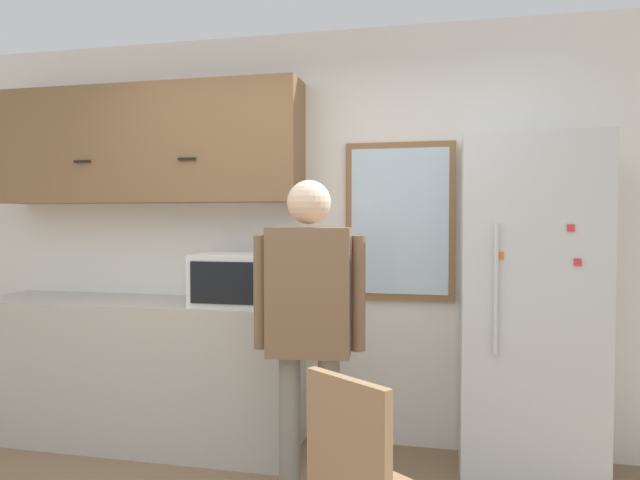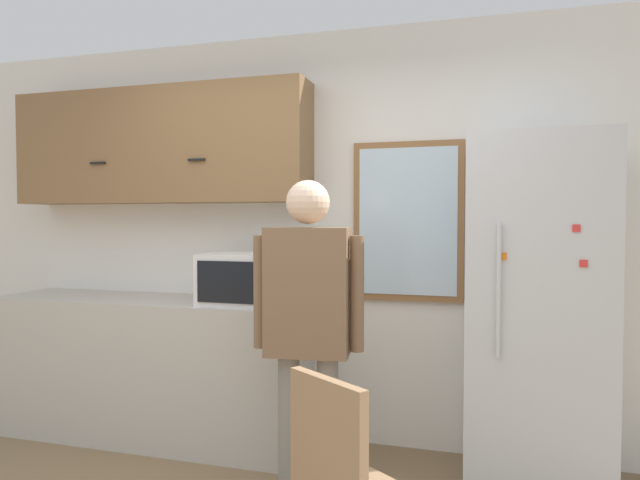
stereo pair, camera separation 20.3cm
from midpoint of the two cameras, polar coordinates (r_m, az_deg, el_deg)
back_wall at (r=3.81m, az=-2.12°, el=0.27°), size 6.00×0.06×2.70m
counter at (r=4.08m, az=-19.20°, el=-12.25°), size 2.15×0.60×0.94m
upper_cabinets at (r=4.11m, az=-18.38°, el=9.00°), size 2.15×0.33×0.78m
microwave at (r=3.58m, az=-9.41°, el=-3.91°), size 0.56×0.43×0.32m
person at (r=2.90m, az=-3.12°, el=-6.97°), size 0.56×0.27×1.67m
refrigerator at (r=3.39m, az=18.50°, el=-6.68°), size 0.74×0.66×1.92m
window at (r=3.66m, az=6.40°, el=1.86°), size 0.70×0.05×1.01m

